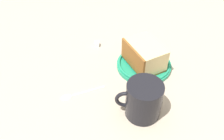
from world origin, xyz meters
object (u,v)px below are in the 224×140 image
Objects in this scene: tea_mug at (143,100)px; sugar_cube at (97,44)px; small_plate at (144,64)px; cake_slice at (144,55)px; teaspoon at (73,94)px.

tea_mug is 29.79cm from sugar_cube.
small_plate reaches higher than sugar_cube.
cake_slice is 1.17× the size of teaspoon.
teaspoon is (20.22, 10.06, -0.51)cm from small_plate.
cake_slice is at bearing -99.90° from tea_mug.
tea_mug is at bearing 79.32° from small_plate.
tea_mug reaches higher than teaspoon.
tea_mug reaches higher than cake_slice.
tea_mug reaches higher than small_plate.
tea_mug is at bearing 80.10° from cake_slice.
small_plate is at bearing -100.68° from tea_mug.
tea_mug is (2.89, 16.56, 0.19)cm from cake_slice.
sugar_cube is (10.56, -27.55, -4.08)cm from tea_mug.
small_plate is 1.15× the size of cake_slice.
small_plate is at bearing -155.97° from cake_slice.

